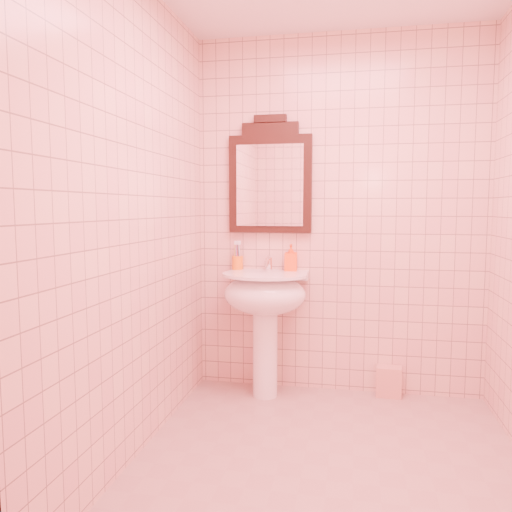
% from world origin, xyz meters
% --- Properties ---
extents(floor, '(2.20, 2.20, 0.00)m').
position_xyz_m(floor, '(0.00, 0.00, 0.00)').
color(floor, tan).
rests_on(floor, ground).
extents(back_wall, '(2.00, 0.02, 2.50)m').
position_xyz_m(back_wall, '(0.00, 1.10, 1.25)').
color(back_wall, beige).
rests_on(back_wall, floor).
extents(pedestal_sink, '(0.58, 0.58, 0.86)m').
position_xyz_m(pedestal_sink, '(-0.48, 0.87, 0.66)').
color(pedestal_sink, white).
rests_on(pedestal_sink, floor).
extents(faucet, '(0.04, 0.16, 0.11)m').
position_xyz_m(faucet, '(-0.48, 1.01, 0.92)').
color(faucet, white).
rests_on(faucet, pedestal_sink).
extents(mirror, '(0.59, 0.06, 0.82)m').
position_xyz_m(mirror, '(-0.48, 1.07, 1.51)').
color(mirror, black).
rests_on(mirror, back_wall).
extents(toothbrush_cup, '(0.08, 0.08, 0.18)m').
position_xyz_m(toothbrush_cup, '(-0.71, 1.04, 0.92)').
color(toothbrush_cup, orange).
rests_on(toothbrush_cup, pedestal_sink).
extents(soap_dispenser, '(0.09, 0.09, 0.19)m').
position_xyz_m(soap_dispenser, '(-0.32, 1.04, 0.96)').
color(soap_dispenser, '#F85014').
rests_on(soap_dispenser, pedestal_sink).
extents(towel, '(0.18, 0.12, 0.21)m').
position_xyz_m(towel, '(0.37, 1.04, 0.10)').
color(towel, tan).
rests_on(towel, floor).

